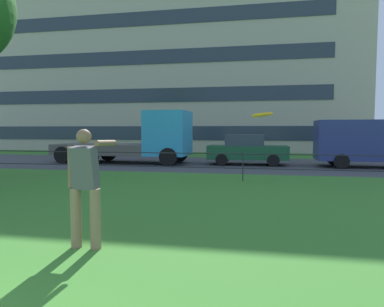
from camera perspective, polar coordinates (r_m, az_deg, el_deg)
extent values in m
cube|color=#424247|center=(18.21, 0.33, -1.64)|extent=(80.00, 7.96, 0.01)
cylinder|color=#232328|center=(13.49, -16.10, -1.66)|extent=(0.04, 0.04, 1.00)
cylinder|color=#232328|center=(12.05, 8.44, -2.21)|extent=(0.04, 0.04, 1.00)
cylinder|color=#232328|center=(12.49, -4.53, -2.20)|extent=(39.25, 0.03, 0.03)
cylinder|color=#232328|center=(12.44, -4.54, 0.09)|extent=(39.25, 0.03, 0.03)
cylinder|color=#846B4C|center=(5.60, -18.70, -10.08)|extent=(0.16, 0.16, 0.91)
cylinder|color=#846B4C|center=(5.45, -15.74, -10.41)|extent=(0.16, 0.16, 0.91)
cube|color=#4C4C51|center=(5.38, -17.42, -2.25)|extent=(0.36, 0.31, 0.66)
sphere|color=brown|center=(5.35, -17.52, 2.72)|extent=(0.22, 0.22, 0.22)
cylinder|color=brown|center=(5.54, -14.13, 1.70)|extent=(0.10, 0.62, 0.11)
cylinder|color=brown|center=(5.50, -19.47, -2.10)|extent=(0.09, 0.09, 0.62)
cylinder|color=orange|center=(4.53, 11.58, 6.33)|extent=(0.36, 0.36, 0.06)
cube|color=#2D99D1|center=(17.94, -3.97, 3.38)|extent=(2.16, 2.36, 2.30)
cube|color=#283342|center=(17.71, -1.20, 4.49)|extent=(0.17, 1.84, 0.87)
cube|color=#56514C|center=(19.31, -14.41, 0.72)|extent=(5.26, 2.44, 0.56)
cylinder|color=black|center=(18.92, -2.14, -0.07)|extent=(0.91, 0.33, 0.90)
cylinder|color=black|center=(16.89, -3.93, -0.57)|extent=(0.91, 0.33, 0.90)
cylinder|color=black|center=(20.39, -13.72, 0.11)|extent=(0.91, 0.33, 0.90)
cylinder|color=black|center=(18.52, -16.59, -0.32)|extent=(0.91, 0.33, 0.90)
cylinder|color=black|center=(21.12, -17.52, 0.17)|extent=(0.91, 0.33, 0.90)
cylinder|color=black|center=(19.32, -20.64, -0.24)|extent=(0.91, 0.33, 0.90)
cube|color=#194C2D|center=(17.70, 9.19, 0.21)|extent=(4.03, 1.76, 0.68)
cube|color=#2D3847|center=(17.67, 8.72, 2.23)|extent=(1.92, 1.55, 0.56)
cylinder|color=black|center=(18.55, 13.04, -0.72)|extent=(0.60, 0.21, 0.60)
cylinder|color=black|center=(16.95, 13.34, -1.16)|extent=(0.60, 0.21, 0.60)
cylinder|color=black|center=(18.58, 5.38, -0.62)|extent=(0.60, 0.21, 0.60)
cylinder|color=black|center=(16.98, 4.95, -1.06)|extent=(0.60, 0.21, 0.60)
cube|color=navy|center=(18.27, 27.67, 1.96)|extent=(5.04, 2.07, 1.90)
cylinder|color=black|center=(18.88, 22.43, -0.72)|extent=(0.69, 0.25, 0.68)
cylinder|color=black|center=(17.06, 23.56, -1.22)|extent=(0.69, 0.25, 0.68)
cube|color=#ADA393|center=(34.62, -5.31, 16.10)|extent=(35.10, 11.74, 18.11)
cube|color=#283342|center=(28.23, -8.52, 3.39)|extent=(29.49, 0.06, 1.10)
cube|color=#283342|center=(28.36, -8.59, 9.50)|extent=(29.49, 0.06, 1.10)
cube|color=#283342|center=(28.80, -8.65, 15.48)|extent=(29.49, 0.06, 1.10)
cube|color=#283342|center=(29.55, -8.72, 21.22)|extent=(29.49, 0.06, 1.10)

